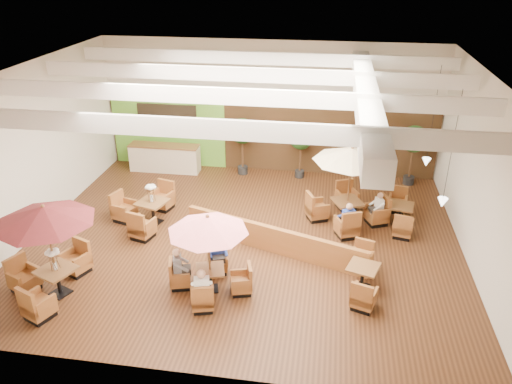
% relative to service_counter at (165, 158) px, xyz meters
% --- Properties ---
extents(room, '(14.04, 14.00, 5.52)m').
position_rel_service_counter_xyz_m(room, '(4.65, -3.88, 3.05)').
color(room, '#381E0F').
rests_on(room, ground).
extents(service_counter, '(3.00, 0.75, 1.18)m').
position_rel_service_counter_xyz_m(service_counter, '(0.00, 0.00, 0.00)').
color(service_counter, beige).
rests_on(service_counter, ground).
extents(booth_divider, '(5.95, 2.21, 0.86)m').
position_rel_service_counter_xyz_m(booth_divider, '(5.41, -5.72, -0.15)').
color(booth_divider, brown).
rests_on(booth_divider, ground).
extents(table_0, '(2.76, 2.92, 2.80)m').
position_rel_service_counter_xyz_m(table_0, '(-0.24, -8.81, 1.40)').
color(table_0, brown).
rests_on(table_0, ground).
extents(table_1, '(2.45, 2.45, 2.40)m').
position_rel_service_counter_xyz_m(table_1, '(3.94, -7.98, 1.07)').
color(table_1, brown).
rests_on(table_1, ground).
extents(table_2, '(2.97, 2.97, 2.83)m').
position_rel_service_counter_xyz_m(table_2, '(7.74, -3.41, 1.33)').
color(table_2, brown).
rests_on(table_2, ground).
extents(table_3, '(2.07, 2.97, 1.62)m').
position_rel_service_counter_xyz_m(table_3, '(0.76, -4.53, -0.11)').
color(table_3, brown).
rests_on(table_3, ground).
extents(table_4, '(1.03, 2.57, 0.91)m').
position_rel_service_counter_xyz_m(table_4, '(8.14, -7.24, -0.24)').
color(table_4, brown).
rests_on(table_4, ground).
extents(table_5, '(0.98, 2.56, 0.92)m').
position_rel_service_counter_xyz_m(table_5, '(9.57, -3.26, -0.23)').
color(table_5, brown).
rests_on(table_5, ground).
extents(topiary_0, '(1.05, 1.05, 2.43)m').
position_rel_service_counter_xyz_m(topiary_0, '(3.37, 0.20, 1.23)').
color(topiary_0, black).
rests_on(topiary_0, ground).
extents(topiary_1, '(0.96, 0.96, 2.22)m').
position_rel_service_counter_xyz_m(topiary_1, '(5.81, 0.20, 1.07)').
color(topiary_1, black).
rests_on(topiary_1, ground).
extents(topiary_2, '(1.07, 1.07, 2.48)m').
position_rel_service_counter_xyz_m(topiary_2, '(10.28, 0.20, 1.26)').
color(topiary_2, black).
rests_on(topiary_2, ground).
extents(diner_0, '(0.45, 0.40, 0.83)m').
position_rel_service_counter_xyz_m(diner_0, '(3.94, -8.86, 0.19)').
color(diner_0, white).
rests_on(diner_0, ground).
extents(diner_1, '(0.46, 0.44, 0.83)m').
position_rel_service_counter_xyz_m(diner_1, '(3.94, -7.11, 0.19)').
color(diner_1, '#2A47B6').
rests_on(diner_1, ground).
extents(diner_2, '(0.39, 0.43, 0.80)m').
position_rel_service_counter_xyz_m(diner_2, '(3.06, -7.98, 0.17)').
color(diner_2, gray).
rests_on(diner_2, ground).
extents(diner_3, '(0.45, 0.43, 0.81)m').
position_rel_service_counter_xyz_m(diner_3, '(7.74, -4.44, 0.18)').
color(diner_3, '#2A47B6').
rests_on(diner_3, ground).
extents(diner_4, '(0.37, 0.41, 0.74)m').
position_rel_service_counter_xyz_m(diner_4, '(8.77, -3.41, 0.15)').
color(diner_4, white).
rests_on(diner_4, ground).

